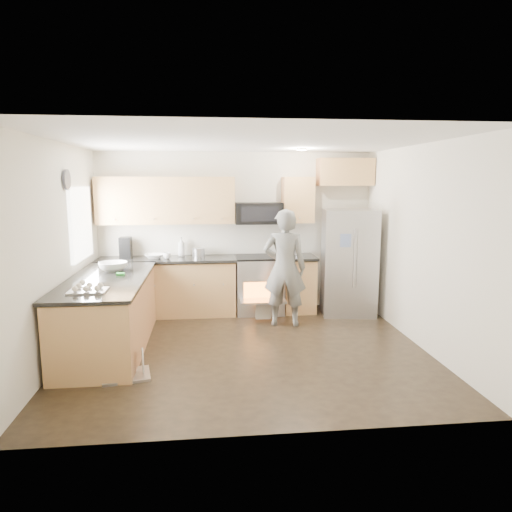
{
  "coord_description": "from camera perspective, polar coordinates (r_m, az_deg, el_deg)",
  "views": [
    {
      "loc": [
        -0.48,
        -5.55,
        2.13
      ],
      "look_at": [
        0.17,
        0.5,
        1.13
      ],
      "focal_mm": 32.0,
      "sensor_mm": 36.0,
      "label": 1
    }
  ],
  "objects": [
    {
      "name": "ground",
      "position": [
        5.96,
        -1.12,
        -11.6
      ],
      "size": [
        4.5,
        4.5,
        0.0
      ],
      "primitive_type": "plane",
      "color": "black",
      "rests_on": "ground"
    },
    {
      "name": "refrigerator",
      "position": [
        7.46,
        11.53,
        -0.77
      ],
      "size": [
        0.91,
        0.75,
        1.69
      ],
      "rotation": [
        0.0,
        0.0,
        -0.14
      ],
      "color": "#B7B7BC",
      "rests_on": "ground"
    },
    {
      "name": "stove_range",
      "position": [
        7.43,
        0.41,
        -1.96
      ],
      "size": [
        0.76,
        0.97,
        1.79
      ],
      "color": "#B7B7BC",
      "rests_on": "ground"
    },
    {
      "name": "back_cabinet_run",
      "position": [
        7.39,
        -6.87,
        0.18
      ],
      "size": [
        4.45,
        0.64,
        2.5
      ],
      "color": "#BB764B",
      "rests_on": "ground"
    },
    {
      "name": "dish_rack",
      "position": [
        5.35,
        -15.92,
        -13.52
      ],
      "size": [
        0.57,
        0.49,
        0.31
      ],
      "rotation": [
        0.0,
        0.0,
        0.18
      ],
      "color": "#B7B7BC",
      "rests_on": "ground"
    },
    {
      "name": "peninsula",
      "position": [
        6.16,
        -17.9,
        -6.8
      ],
      "size": [
        0.96,
        2.36,
        1.04
      ],
      "color": "#BB764B",
      "rests_on": "ground"
    },
    {
      "name": "room_shell",
      "position": [
        5.6,
        -1.57,
        4.67
      ],
      "size": [
        4.54,
        4.04,
        2.62
      ],
      "color": "silver",
      "rests_on": "ground"
    },
    {
      "name": "person",
      "position": [
        6.73,
        3.6,
        -1.5
      ],
      "size": [
        0.7,
        0.53,
        1.74
      ],
      "primitive_type": "imported",
      "rotation": [
        0.0,
        0.0,
        2.95
      ],
      "color": "slate",
      "rests_on": "ground"
    }
  ]
}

